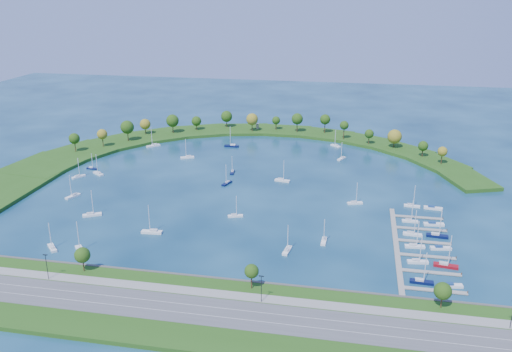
% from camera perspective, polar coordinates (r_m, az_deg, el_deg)
% --- Properties ---
extents(ground, '(700.00, 700.00, 0.00)m').
position_cam_1_polar(ground, '(295.86, -1.13, -0.99)').
color(ground, '#07273E').
rests_on(ground, ground).
extents(south_shoreline, '(420.00, 43.10, 11.60)m').
position_cam_1_polar(south_shoreline, '(189.29, -9.10, -13.58)').
color(south_shoreline, '#275115').
rests_on(south_shoreline, ground).
extents(breakwater, '(286.74, 247.64, 2.00)m').
position_cam_1_polar(breakwater, '(351.63, -6.89, 2.40)').
color(breakwater, '#275115').
rests_on(breakwater, ground).
extents(breakwater_trees, '(237.72, 89.11, 14.51)m').
position_cam_1_polar(breakwater_trees, '(380.19, -1.25, 5.35)').
color(breakwater_trees, '#382314').
rests_on(breakwater_trees, breakwater).
extents(harbor_tower, '(2.60, 2.60, 3.87)m').
position_cam_1_polar(harbor_tower, '(407.04, 0.15, 5.35)').
color(harbor_tower, gray).
rests_on(harbor_tower, breakwater).
extents(dock_system, '(24.28, 82.00, 1.60)m').
position_cam_1_polar(dock_system, '(235.51, 16.50, -7.36)').
color(dock_system, gray).
rests_on(dock_system, ground).
extents(moored_boat_0, '(7.42, 6.96, 11.70)m').
position_cam_1_polar(moored_boat_0, '(371.55, 8.48, 3.25)').
color(moored_boat_0, white).
rests_on(moored_boat_0, ground).
extents(moored_boat_1, '(2.56, 7.22, 10.40)m').
position_cam_1_polar(moored_boat_1, '(315.13, -2.53, 0.47)').
color(moored_boat_1, '#09103A').
rests_on(moored_boat_1, ground).
extents(moored_boat_2, '(9.81, 2.80, 14.40)m').
position_cam_1_polar(moored_boat_2, '(367.25, -2.60, 3.27)').
color(moored_boat_2, '#09103A').
rests_on(moored_boat_2, ground).
extents(moored_boat_3, '(8.58, 8.62, 13.97)m').
position_cam_1_polar(moored_boat_3, '(374.05, -10.87, 3.23)').
color(moored_boat_3, white).
rests_on(moored_boat_3, ground).
extents(moored_boat_4, '(6.18, 7.83, 11.63)m').
position_cam_1_polar(moored_boat_4, '(323.85, -18.38, -0.01)').
color(moored_boat_4, white).
rests_on(moored_boat_4, ground).
extents(moored_boat_5, '(8.91, 4.00, 12.66)m').
position_cam_1_polar(moored_boat_5, '(301.61, 2.82, -0.41)').
color(moored_boat_5, white).
rests_on(moored_boat_5, ground).
extents(moored_boat_6, '(3.38, 8.30, 11.86)m').
position_cam_1_polar(moored_boat_6, '(223.66, 3.33, -7.85)').
color(moored_boat_6, white).
rests_on(moored_boat_6, ground).
extents(moored_boat_7, '(4.65, 8.27, 11.73)m').
position_cam_1_polar(moored_boat_7, '(297.50, -3.11, -0.71)').
color(moored_boat_7, '#09103A').
rests_on(moored_boat_7, ground).
extents(moored_boat_8, '(6.94, 2.58, 9.97)m').
position_cam_1_polar(moored_boat_8, '(336.40, -17.07, 0.84)').
color(moored_boat_8, '#09103A').
rests_on(moored_boat_8, ground).
extents(moored_boat_9, '(9.44, 3.28, 13.63)m').
position_cam_1_polar(moored_boat_9, '(243.55, -11.02, -5.80)').
color(moored_boat_9, white).
rests_on(moored_boat_9, ground).
extents(moored_boat_10, '(7.49, 4.28, 10.62)m').
position_cam_1_polar(moored_boat_10, '(255.63, -2.22, -4.19)').
color(moored_boat_10, white).
rests_on(moored_boat_10, ground).
extents(moored_boat_11, '(8.23, 6.68, 12.31)m').
position_cam_1_polar(moored_boat_11, '(325.54, -16.45, 0.30)').
color(moored_boat_11, white).
rests_on(moored_boat_11, ground).
extents(moored_boat_12, '(5.46, 8.65, 12.35)m').
position_cam_1_polar(moored_boat_12, '(294.61, -18.92, -1.99)').
color(moored_boat_12, white).
rests_on(moored_boat_12, ground).
extents(moored_boat_13, '(8.92, 6.02, 12.84)m').
position_cam_1_polar(moored_boat_13, '(344.96, -7.32, 2.04)').
color(moored_boat_13, white).
rests_on(moored_boat_13, ground).
extents(moored_boat_14, '(7.91, 8.62, 13.46)m').
position_cam_1_polar(moored_boat_14, '(234.78, -18.21, -7.47)').
color(moored_boat_14, white).
rests_on(moored_boat_14, ground).
extents(moored_boat_15, '(8.99, 6.37, 13.03)m').
position_cam_1_polar(moored_boat_15, '(268.22, -17.08, -3.90)').
color(moored_boat_15, white).
rests_on(moored_boat_15, ground).
extents(moored_boat_16, '(5.51, 7.93, 11.46)m').
position_cam_1_polar(moored_boat_16, '(344.36, 9.12, 1.91)').
color(moored_boat_16, white).
rests_on(moored_boat_16, ground).
extents(moored_boat_17, '(7.16, 7.35, 11.78)m').
position_cam_1_polar(moored_boat_17, '(241.01, -20.89, -7.09)').
color(moored_boat_17, white).
rests_on(moored_boat_17, ground).
extents(moored_boat_18, '(8.05, 4.51, 11.41)m').
position_cam_1_polar(moored_boat_18, '(274.81, 10.48, -2.78)').
color(moored_boat_18, white).
rests_on(moored_boat_18, ground).
extents(moored_boat_19, '(2.38, 7.51, 10.93)m').
position_cam_1_polar(moored_boat_19, '(232.99, 7.25, -6.81)').
color(moored_boat_19, white).
rests_on(moored_boat_19, ground).
extents(docked_boat_0, '(8.73, 2.88, 12.66)m').
position_cam_1_polar(docked_boat_0, '(210.56, 17.21, -10.63)').
color(docked_boat_0, '#09103A').
rests_on(docked_boat_0, ground).
extents(docked_boat_1, '(8.33, 3.53, 1.65)m').
position_cam_1_polar(docked_boat_1, '(211.74, 20.08, -10.90)').
color(docked_boat_1, white).
rests_on(docked_boat_1, ground).
extents(docked_boat_2, '(8.45, 3.33, 12.09)m').
position_cam_1_polar(docked_boat_2, '(224.22, 16.83, -8.65)').
color(docked_boat_2, white).
rests_on(docked_boat_2, ground).
extents(docked_boat_3, '(9.60, 3.86, 13.71)m').
position_cam_1_polar(docked_boat_3, '(224.58, 19.55, -8.91)').
color(docked_boat_3, maroon).
rests_on(docked_boat_3, ground).
extents(docked_boat_4, '(8.49, 3.08, 12.22)m').
position_cam_1_polar(docked_boat_4, '(236.24, 16.55, -7.12)').
color(docked_boat_4, white).
rests_on(docked_boat_4, ground).
extents(docked_boat_5, '(8.96, 3.78, 1.77)m').
position_cam_1_polar(docked_boat_5, '(238.15, 19.05, -7.25)').
color(docked_boat_5, white).
rests_on(docked_boat_5, ground).
extents(docked_boat_6, '(8.35, 3.12, 11.98)m').
position_cam_1_polar(docked_boat_6, '(247.02, 16.32, -5.89)').
color(docked_boat_6, white).
rests_on(docked_boat_6, ground).
extents(docked_boat_7, '(9.46, 3.46, 13.61)m').
position_cam_1_polar(docked_boat_7, '(248.57, 18.73, -5.98)').
color(docked_boat_7, '#09103A').
rests_on(docked_boat_7, ground).
extents(docked_boat_8, '(7.36, 2.07, 10.81)m').
position_cam_1_polar(docked_boat_8, '(260.10, 16.07, -4.56)').
color(docked_boat_8, white).
rests_on(docked_boat_8, ground).
extents(docked_boat_9, '(9.41, 3.51, 1.88)m').
position_cam_1_polar(docked_boat_9, '(259.89, 18.39, -4.87)').
color(docked_boat_9, white).
rests_on(docked_boat_9, ground).
extents(docked_boat_10, '(7.92, 2.92, 11.39)m').
position_cam_1_polar(docked_boat_10, '(277.86, 16.27, -3.00)').
color(docked_boat_10, white).
rests_on(docked_boat_10, ground).
extents(docked_boat_11, '(9.12, 3.43, 1.82)m').
position_cam_1_polar(docked_boat_11, '(278.22, 18.32, -3.24)').
color(docked_boat_11, white).
rests_on(docked_boat_11, ground).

